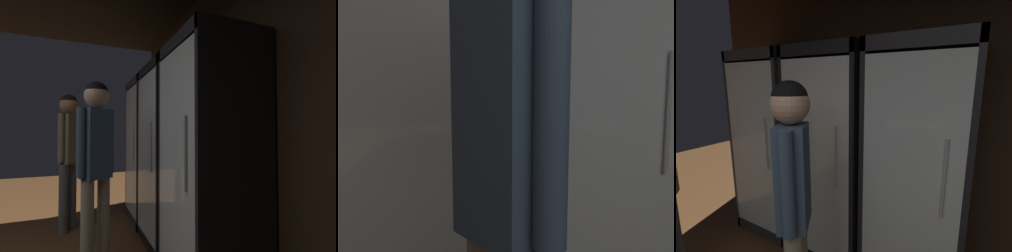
% 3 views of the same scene
% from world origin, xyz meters
% --- Properties ---
extents(wall_back, '(6.00, 0.06, 2.80)m').
position_xyz_m(wall_back, '(0.00, 3.03, 1.40)').
color(wall_back, '#382619').
rests_on(wall_back, ground).
extents(cooler_left, '(0.74, 0.64, 1.96)m').
position_xyz_m(cooler_left, '(-1.11, 2.72, 0.96)').
color(cooler_left, black).
rests_on(cooler_left, ground).
extents(cooler_center, '(0.74, 0.64, 1.96)m').
position_xyz_m(cooler_center, '(-0.33, 2.72, 0.96)').
color(cooler_center, black).
rests_on(cooler_center, ground).
extents(shopper_far, '(0.26, 0.33, 1.67)m').
position_xyz_m(shopper_far, '(-0.86, 1.84, 1.04)').
color(shopper_far, gray).
rests_on(shopper_far, ground).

